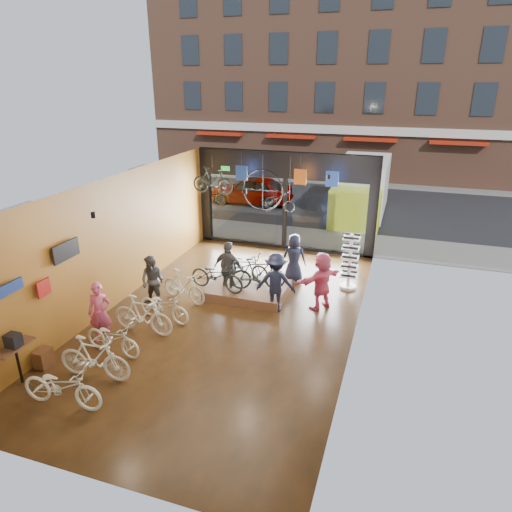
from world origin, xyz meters
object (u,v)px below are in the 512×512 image
at_px(floor_bike_1, 94,358).
at_px(customer_2, 229,269).
at_px(customer_0, 100,313).
at_px(hung_bike, 213,180).
at_px(display_bike_left, 217,276).
at_px(customer_4, 294,258).
at_px(floor_bike_5, 184,286).
at_px(display_bike_right, 244,265).
at_px(display_platform, 248,290).
at_px(customer_1, 153,281).
at_px(floor_bike_2, 113,338).
at_px(customer_3, 276,282).
at_px(display_bike_mid, 258,274).
at_px(floor_bike_3, 143,315).
at_px(penny_farthing, 271,192).
at_px(street_car, 251,190).
at_px(sunglasses_rack, 350,262).
at_px(box_truck, 360,191).
at_px(customer_5, 322,281).
at_px(floor_bike_0, 62,386).
at_px(floor_bike_4, 164,306).

height_order(floor_bike_1, customer_2, customer_2).
xyz_separation_m(customer_0, hung_bike, (0.40, 6.41, 2.11)).
bearing_deg(display_bike_left, customer_4, -34.33).
distance_m(floor_bike_5, display_bike_right, 2.07).
height_order(display_platform, customer_1, customer_1).
xyz_separation_m(floor_bike_2, hung_bike, (-0.19, 6.80, 2.50)).
bearing_deg(customer_3, customer_2, -25.03).
distance_m(floor_bike_2, display_bike_left, 3.80).
bearing_deg(customer_1, display_bike_mid, 31.50).
height_order(display_bike_left, customer_4, customer_4).
distance_m(floor_bike_1, display_platform, 5.44).
bearing_deg(display_platform, floor_bike_3, -121.87).
bearing_deg(penny_farthing, floor_bike_5, -108.12).
height_order(floor_bike_2, customer_4, customer_4).
relative_size(floor_bike_3, customer_2, 1.01).
distance_m(floor_bike_3, display_bike_right, 3.84).
relative_size(street_car, display_bike_right, 2.42).
distance_m(street_car, sunglasses_rack, 11.06).
relative_size(box_truck, display_platform, 2.84).
bearing_deg(customer_2, customer_4, -124.95).
bearing_deg(display_bike_mid, customer_5, -110.74).
height_order(street_car, customer_2, customer_2).
xyz_separation_m(customer_3, hung_bike, (-3.36, 3.37, 2.04)).
bearing_deg(display_bike_left, penny_farthing, 0.62).
bearing_deg(floor_bike_3, display_bike_right, -22.64).
distance_m(floor_bike_3, floor_bike_5, 2.00).
xyz_separation_m(floor_bike_2, sunglasses_rack, (4.99, 5.60, 0.48)).
distance_m(customer_1, customer_3, 3.62).
xyz_separation_m(floor_bike_0, display_bike_left, (1.11, 5.55, 0.30)).
relative_size(floor_bike_3, customer_0, 1.08).
bearing_deg(customer_4, customer_2, 38.55).
bearing_deg(customer_0, floor_bike_1, -78.92).
bearing_deg(floor_bike_4, penny_farthing, -4.09).
height_order(street_car, floor_bike_0, street_car).
xyz_separation_m(customer_0, customer_3, (3.76, 3.04, 0.07)).
bearing_deg(customer_3, display_bike_mid, -45.98).
bearing_deg(sunglasses_rack, customer_0, -146.33).
bearing_deg(customer_3, customer_0, 30.57).
xyz_separation_m(floor_bike_4, display_bike_left, (0.89, 1.70, 0.33)).
xyz_separation_m(floor_bike_4, hung_bike, (-0.58, 4.95, 2.48)).
distance_m(customer_3, customer_5, 1.34).
distance_m(display_platform, sunglasses_rack, 3.36).
height_order(customer_1, sunglasses_rack, sunglasses_rack).
height_order(street_car, display_platform, street_car).
bearing_deg(box_truck, penny_farthing, -112.83).
bearing_deg(sunglasses_rack, hung_bike, 157.56).
height_order(floor_bike_1, customer_4, customer_4).
bearing_deg(floor_bike_4, customer_4, -26.41).
xyz_separation_m(floor_bike_4, customer_2, (1.13, 2.07, 0.43)).
relative_size(floor_bike_2, display_bike_right, 0.89).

